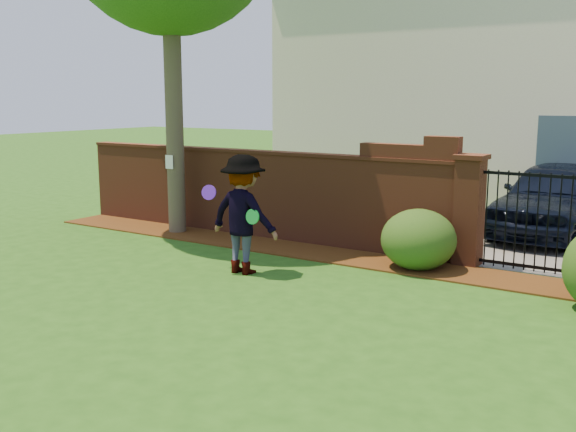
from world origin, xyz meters
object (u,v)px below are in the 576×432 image
Objects in this scene: car at (552,199)px; man at (242,215)px; frisbee_purple at (209,192)px; frisbee_green at (252,217)px.

car is 2.35× the size of man.
man reaches higher than car.
frisbee_purple is 0.99× the size of frisbee_green.
frisbee_purple is (-3.97, -5.99, 0.55)m from car.
frisbee_purple is (-0.43, -0.29, 0.36)m from man.
car is at bearing 56.47° from frisbee_purple.
frisbee_green is (0.31, -0.14, 0.02)m from man.
frisbee_green is (-3.23, -5.84, 0.21)m from car.
car is 18.66× the size of frisbee_purple.
car reaches higher than frisbee_purple.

